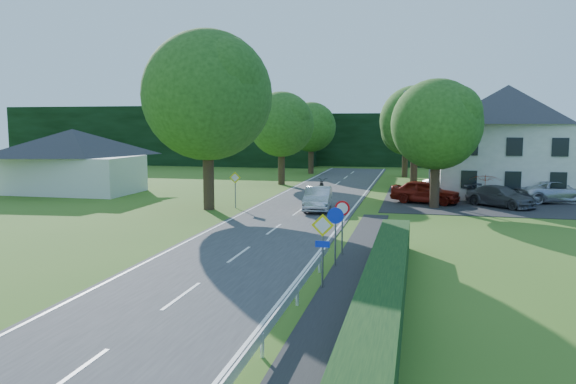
% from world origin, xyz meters
% --- Properties ---
extents(ground, '(160.00, 160.00, 0.00)m').
position_xyz_m(ground, '(0.00, 0.00, 0.00)').
color(ground, '#365E1A').
rests_on(ground, ground).
extents(road, '(7.00, 80.00, 0.04)m').
position_xyz_m(road, '(0.00, 20.00, 0.02)').
color(road, '#343436').
rests_on(road, ground).
extents(footpath, '(1.50, 44.00, 0.04)m').
position_xyz_m(footpath, '(4.95, 2.00, 0.02)').
color(footpath, black).
rests_on(footpath, ground).
extents(parking_pad, '(14.00, 16.00, 0.04)m').
position_xyz_m(parking_pad, '(12.00, 33.00, 0.02)').
color(parking_pad, black).
rests_on(parking_pad, ground).
extents(line_edge_left, '(0.12, 80.00, 0.01)m').
position_xyz_m(line_edge_left, '(-3.25, 20.00, 0.04)').
color(line_edge_left, white).
rests_on(line_edge_left, road).
extents(line_edge_right, '(0.12, 80.00, 0.01)m').
position_xyz_m(line_edge_right, '(3.25, 20.00, 0.04)').
color(line_edge_right, white).
rests_on(line_edge_right, road).
extents(line_centre, '(0.12, 80.00, 0.01)m').
position_xyz_m(line_centre, '(0.00, 20.00, 0.04)').
color(line_centre, white).
rests_on(line_centre, road).
extents(hedge_right, '(1.20, 30.00, 1.30)m').
position_xyz_m(hedge_right, '(6.50, 0.00, 0.65)').
color(hedge_right, black).
rests_on(hedge_right, ground).
extents(tree_main, '(9.40, 9.40, 11.64)m').
position_xyz_m(tree_main, '(-6.00, 24.00, 5.82)').
color(tree_main, '#214615').
rests_on(tree_main, ground).
extents(tree_left_far, '(7.00, 7.00, 8.58)m').
position_xyz_m(tree_left_far, '(-5.00, 40.00, 4.29)').
color(tree_left_far, '#214615').
rests_on(tree_left_far, ground).
extents(tree_right_far, '(7.40, 7.40, 9.09)m').
position_xyz_m(tree_right_far, '(7.00, 42.00, 4.54)').
color(tree_right_far, '#214615').
rests_on(tree_right_far, ground).
extents(tree_left_back, '(6.60, 6.60, 8.07)m').
position_xyz_m(tree_left_back, '(-4.50, 52.00, 4.04)').
color(tree_left_back, '#214615').
rests_on(tree_left_back, ground).
extents(tree_right_back, '(6.20, 6.20, 7.56)m').
position_xyz_m(tree_right_back, '(6.00, 50.00, 3.78)').
color(tree_right_back, '#214615').
rests_on(tree_right_back, ground).
extents(tree_right_mid, '(7.00, 7.00, 8.58)m').
position_xyz_m(tree_right_mid, '(8.50, 28.00, 4.29)').
color(tree_right_mid, '#214615').
rests_on(tree_right_mid, ground).
extents(treeline_left, '(44.00, 6.00, 8.00)m').
position_xyz_m(treeline_left, '(-28.00, 62.00, 4.00)').
color(treeline_left, black).
rests_on(treeline_left, ground).
extents(treeline_right, '(30.00, 5.00, 7.00)m').
position_xyz_m(treeline_right, '(8.00, 66.00, 3.50)').
color(treeline_right, black).
rests_on(treeline_right, ground).
extents(bungalow_left, '(11.00, 6.50, 5.20)m').
position_xyz_m(bungalow_left, '(-20.00, 30.00, 2.71)').
color(bungalow_left, silver).
rests_on(bungalow_left, ground).
extents(house_white, '(10.60, 8.40, 8.60)m').
position_xyz_m(house_white, '(14.00, 36.00, 4.41)').
color(house_white, silver).
rests_on(house_white, ground).
extents(streetlight, '(2.03, 0.18, 8.00)m').
position_xyz_m(streetlight, '(8.06, 30.00, 4.46)').
color(streetlight, slate).
rests_on(streetlight, ground).
extents(sign_priority_right, '(0.78, 0.09, 2.59)m').
position_xyz_m(sign_priority_right, '(4.30, 7.98, 1.80)').
color(sign_priority_right, slate).
rests_on(sign_priority_right, ground).
extents(sign_roundabout, '(0.64, 0.08, 2.37)m').
position_xyz_m(sign_roundabout, '(4.30, 10.98, 1.67)').
color(sign_roundabout, slate).
rests_on(sign_roundabout, ground).
extents(sign_speed_limit, '(0.64, 0.11, 2.37)m').
position_xyz_m(sign_speed_limit, '(4.30, 12.97, 1.77)').
color(sign_speed_limit, slate).
rests_on(sign_speed_limit, ground).
extents(sign_priority_left, '(0.78, 0.09, 2.44)m').
position_xyz_m(sign_priority_left, '(-4.50, 24.98, 1.72)').
color(sign_priority_left, slate).
rests_on(sign_priority_left, ground).
extents(moving_car, '(2.02, 4.71, 1.51)m').
position_xyz_m(moving_car, '(1.10, 25.07, 0.80)').
color(moving_car, silver).
rests_on(moving_car, road).
extents(motorcycle, '(1.34, 2.29, 1.14)m').
position_xyz_m(motorcycle, '(-0.38, 35.24, 0.61)').
color(motorcycle, black).
rests_on(motorcycle, road).
extents(parked_car_red, '(5.13, 3.21, 1.63)m').
position_xyz_m(parked_car_red, '(7.93, 30.00, 0.85)').
color(parked_car_red, maroon).
rests_on(parked_car_red, parking_pad).
extents(parked_car_silver_a, '(4.54, 3.15, 1.42)m').
position_xyz_m(parked_car_silver_a, '(9.36, 33.73, 0.75)').
color(parked_car_silver_a, '#ABACB0').
rests_on(parked_car_silver_a, parking_pad).
extents(parked_car_grey, '(4.89, 4.64, 1.39)m').
position_xyz_m(parked_car_grey, '(12.86, 29.45, 0.74)').
color(parked_car_grey, '#4D4C51').
rests_on(parked_car_grey, parking_pad).
extents(parked_car_silver_b, '(6.22, 4.50, 1.57)m').
position_xyz_m(parked_car_silver_b, '(16.88, 32.57, 0.83)').
color(parked_car_silver_b, silver).
rests_on(parked_car_silver_b, parking_pad).
extents(parasol, '(2.44, 2.47, 2.00)m').
position_xyz_m(parasol, '(12.08, 31.44, 1.04)').
color(parasol, '#C2390F').
rests_on(parasol, parking_pad).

